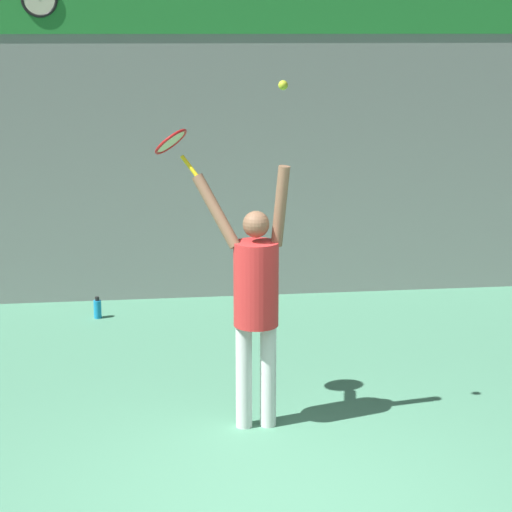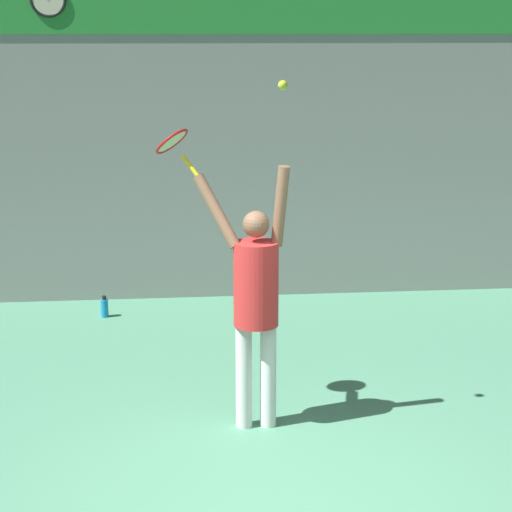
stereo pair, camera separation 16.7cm
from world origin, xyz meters
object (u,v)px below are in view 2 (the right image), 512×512
object	(u,v)px
tennis_racket	(173,143)
tennis_ball	(283,85)
tennis_player	(255,295)
water_bottle	(104,308)

from	to	relation	value
tennis_racket	tennis_ball	xyz separation A→B (m)	(0.80, -0.42, 0.47)
tennis_player	water_bottle	world-z (taller)	tennis_player
tennis_player	tennis_racket	xyz separation A→B (m)	(-0.61, 0.33, 1.15)
tennis_player	water_bottle	bearing A→B (deg)	114.25
tennis_player	tennis_racket	world-z (taller)	tennis_racket
tennis_racket	water_bottle	bearing A→B (deg)	105.73
tennis_player	water_bottle	xyz separation A→B (m)	(-1.38, 3.07, -0.99)
tennis_player	tennis_ball	world-z (taller)	tennis_ball
tennis_racket	tennis_ball	world-z (taller)	tennis_ball
tennis_racket	tennis_player	bearing A→B (deg)	-28.14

